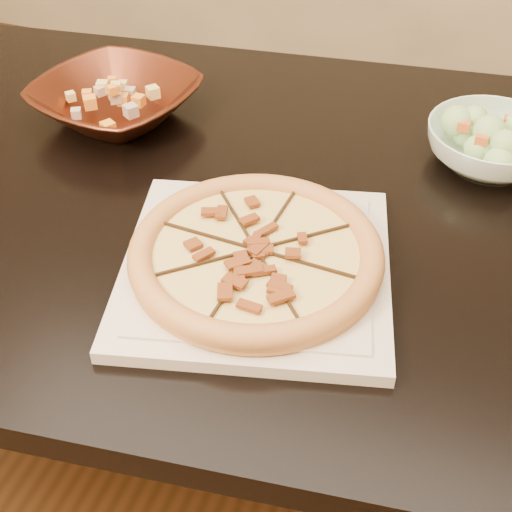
{
  "coord_description": "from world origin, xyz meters",
  "views": [
    {
      "loc": [
        0.47,
        -0.61,
        1.36
      ],
      "look_at": [
        0.25,
        0.01,
        0.78
      ],
      "focal_mm": 50.0,
      "sensor_mm": 36.0,
      "label": 1
    }
  ],
  "objects_px": {
    "bronze_bowl": "(116,101)",
    "salad_bowl": "(492,145)",
    "dining_table": "(230,241)",
    "pizza": "(256,253)",
    "plate": "(256,268)"
  },
  "relations": [
    {
      "from": "pizza",
      "to": "bronze_bowl",
      "type": "height_order",
      "value": "bronze_bowl"
    },
    {
      "from": "dining_table",
      "to": "bronze_bowl",
      "type": "height_order",
      "value": "bronze_bowl"
    },
    {
      "from": "bronze_bowl",
      "to": "pizza",
      "type": "bearing_deg",
      "value": -39.45
    },
    {
      "from": "pizza",
      "to": "bronze_bowl",
      "type": "relative_size",
      "value": 1.24
    },
    {
      "from": "plate",
      "to": "bronze_bowl",
      "type": "xyz_separation_m",
      "value": [
        -0.35,
        0.29,
        0.02
      ]
    },
    {
      "from": "pizza",
      "to": "bronze_bowl",
      "type": "distance_m",
      "value": 0.45
    },
    {
      "from": "plate",
      "to": "bronze_bowl",
      "type": "distance_m",
      "value": 0.45
    },
    {
      "from": "pizza",
      "to": "plate",
      "type": "bearing_deg",
      "value": -65.07
    },
    {
      "from": "bronze_bowl",
      "to": "dining_table",
      "type": "bearing_deg",
      "value": -27.08
    },
    {
      "from": "dining_table",
      "to": "plate",
      "type": "bearing_deg",
      "value": -57.66
    },
    {
      "from": "pizza",
      "to": "salad_bowl",
      "type": "bearing_deg",
      "value": 55.2
    },
    {
      "from": "bronze_bowl",
      "to": "salad_bowl",
      "type": "bearing_deg",
      "value": 6.73
    },
    {
      "from": "bronze_bowl",
      "to": "salad_bowl",
      "type": "relative_size",
      "value": 1.28
    },
    {
      "from": "dining_table",
      "to": "salad_bowl",
      "type": "height_order",
      "value": "salad_bowl"
    },
    {
      "from": "pizza",
      "to": "bronze_bowl",
      "type": "bearing_deg",
      "value": 140.55
    }
  ]
}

